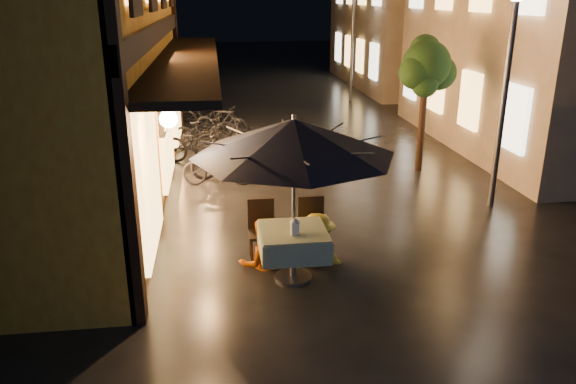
{
  "coord_description": "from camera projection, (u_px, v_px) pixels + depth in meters",
  "views": [
    {
      "loc": [
        -2.39,
        -7.88,
        3.98
      ],
      "look_at": [
        -1.34,
        0.1,
        1.15
      ],
      "focal_mm": 35.0,
      "sensor_mm": 36.0,
      "label": 1
    }
  ],
  "objects": [
    {
      "name": "cafe_chair_left",
      "position": [
        262.0,
        227.0,
        8.82
      ],
      "size": [
        0.42,
        0.42,
        0.97
      ],
      "color": "black",
      "rests_on": "ground"
    },
    {
      "name": "cafe_chair_right",
      "position": [
        312.0,
        224.0,
        8.91
      ],
      "size": [
        0.42,
        0.42,
        0.97
      ],
      "color": "black",
      "rests_on": "ground"
    },
    {
      "name": "table_lantern",
      "position": [
        295.0,
        225.0,
        7.91
      ],
      "size": [
        0.16,
        0.16,
        0.25
      ],
      "color": "white",
      "rests_on": "cafe_table"
    },
    {
      "name": "patio_umbrella",
      "position": [
        294.0,
        137.0,
        7.64
      ],
      "size": [
        2.87,
        2.87,
        2.46
      ],
      "color": "#59595E",
      "rests_on": "ground"
    },
    {
      "name": "ground",
      "position": [
        372.0,
        258.0,
        8.99
      ],
      "size": [
        90.0,
        90.0,
        0.0
      ],
      "primitive_type": "plane",
      "color": "black",
      "rests_on": "ground"
    },
    {
      "name": "person_yellow",
      "position": [
        317.0,
        215.0,
        8.66
      ],
      "size": [
        1.12,
        0.83,
        1.54
      ],
      "primitive_type": "imported",
      "rotation": [
        0.0,
        0.0,
        2.85
      ],
      "color": "yellow",
      "rests_on": "ground"
    },
    {
      "name": "cafe_table",
      "position": [
        293.0,
        242.0,
        8.16
      ],
      "size": [
        0.99,
        0.99,
        0.78
      ],
      "color": "#59595E",
      "rests_on": "ground"
    },
    {
      "name": "west_building",
      "position": [
        36.0,
        10.0,
        10.8
      ],
      "size": [
        5.9,
        11.4,
        7.4
      ],
      "color": "#BB671C",
      "rests_on": "ground"
    },
    {
      "name": "bicycle_3",
      "position": [
        224.0,
        137.0,
        14.5
      ],
      "size": [
        1.75,
        1.04,
        1.01
      ],
      "primitive_type": "imported",
      "rotation": [
        0.0,
        0.0,
        1.93
      ],
      "color": "black",
      "rests_on": "ground"
    },
    {
      "name": "bicycle_5",
      "position": [
        221.0,
        122.0,
        16.38
      ],
      "size": [
        1.7,
        0.97,
        0.99
      ],
      "primitive_type": "imported",
      "rotation": [
        0.0,
        0.0,
        1.24
      ],
      "color": "black",
      "rests_on": "ground"
    },
    {
      "name": "street_tree",
      "position": [
        427.0,
        68.0,
        12.7
      ],
      "size": [
        1.43,
        1.2,
        3.15
      ],
      "color": "black",
      "rests_on": "ground"
    },
    {
      "name": "person_orange",
      "position": [
        261.0,
        220.0,
        8.54
      ],
      "size": [
        0.82,
        0.69,
        1.48
      ],
      "primitive_type": "imported",
      "rotation": [
        0.0,
        0.0,
        3.34
      ],
      "color": "#EB5900",
      "rests_on": "ground"
    },
    {
      "name": "east_building_far",
      "position": [
        429.0,
        3.0,
        25.53
      ],
      "size": [
        7.3,
        10.3,
        7.3
      ],
      "color": "#C0AD93",
      "rests_on": "ground"
    },
    {
      "name": "bicycle_6",
      "position": [
        206.0,
        115.0,
        17.53
      ],
      "size": [
        1.81,
        0.88,
        0.91
      ],
      "primitive_type": "imported",
      "rotation": [
        0.0,
        0.0,
        1.41
      ],
      "color": "black",
      "rests_on": "ground"
    },
    {
      "name": "bicycle_2",
      "position": [
        198.0,
        145.0,
        13.85
      ],
      "size": [
        2.0,
        1.38,
        0.99
      ],
      "primitive_type": "imported",
      "rotation": [
        0.0,
        0.0,
        1.15
      ],
      "color": "black",
      "rests_on": "ground"
    },
    {
      "name": "streetlamp_near",
      "position": [
        509.0,
        57.0,
        10.26
      ],
      "size": [
        0.36,
        0.36,
        4.23
      ],
      "color": "#59595E",
      "rests_on": "ground"
    },
    {
      "name": "bicycle_1",
      "position": [
        226.0,
        156.0,
        12.83
      ],
      "size": [
        1.75,
        0.94,
        1.01
      ],
      "primitive_type": "imported",
      "rotation": [
        0.0,
        0.0,
        1.86
      ],
      "color": "black",
      "rests_on": "ground"
    },
    {
      "name": "streetlamp_far",
      "position": [
        353.0,
        25.0,
        21.49
      ],
      "size": [
        0.36,
        0.36,
        4.23
      ],
      "color": "#59595E",
      "rests_on": "ground"
    },
    {
      "name": "bicycle_4",
      "position": [
        204.0,
        129.0,
        15.46
      ],
      "size": [
        2.01,
        1.34,
        1.0
      ],
      "primitive_type": "imported",
      "rotation": [
        0.0,
        0.0,
        1.97
      ],
      "color": "black",
      "rests_on": "ground"
    },
    {
      "name": "bicycle_0",
      "position": [
        218.0,
        167.0,
        12.32
      ],
      "size": [
        1.66,
        0.77,
        0.84
      ],
      "primitive_type": "imported",
      "rotation": [
        0.0,
        0.0,
        1.43
      ],
      "color": "black",
      "rests_on": "ground"
    }
  ]
}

